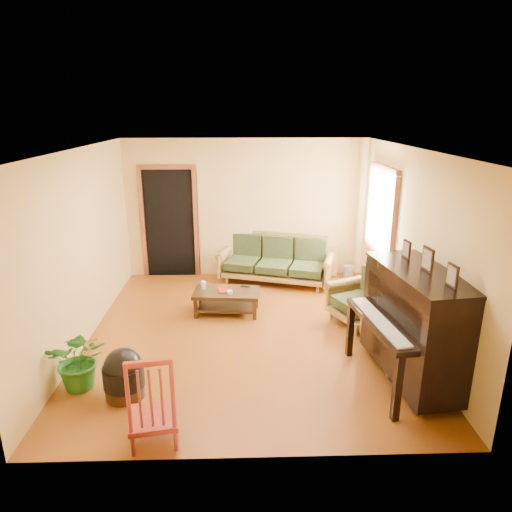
{
  "coord_description": "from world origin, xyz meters",
  "views": [
    {
      "loc": [
        -0.07,
        -5.96,
        3.07
      ],
      "look_at": [
        0.12,
        0.2,
        1.1
      ],
      "focal_mm": 32.0,
      "sensor_mm": 36.0,
      "label": 1
    }
  ],
  "objects_px": {
    "footstool": "(124,379)",
    "potted_plant": "(80,359)",
    "ceramic_crock": "(348,272)",
    "coffee_table": "(227,302)",
    "sofa": "(275,260)",
    "piano": "(415,327)",
    "red_chair": "(152,396)",
    "armchair": "(361,297)"
  },
  "relations": [
    {
      "from": "footstool",
      "to": "potted_plant",
      "type": "distance_m",
      "value": 0.59
    },
    {
      "from": "ceramic_crock",
      "to": "coffee_table",
      "type": "bearing_deg",
      "value": -146.38
    },
    {
      "from": "coffee_table",
      "to": "potted_plant",
      "type": "relative_size",
      "value": 1.4
    },
    {
      "from": "footstool",
      "to": "potted_plant",
      "type": "height_order",
      "value": "potted_plant"
    },
    {
      "from": "sofa",
      "to": "piano",
      "type": "xyz_separation_m",
      "value": [
        1.38,
        -3.3,
        0.25
      ]
    },
    {
      "from": "sofa",
      "to": "red_chair",
      "type": "relative_size",
      "value": 2.09
    },
    {
      "from": "piano",
      "to": "ceramic_crock",
      "type": "relative_size",
      "value": 6.39
    },
    {
      "from": "red_chair",
      "to": "ceramic_crock",
      "type": "height_order",
      "value": "red_chair"
    },
    {
      "from": "piano",
      "to": "potted_plant",
      "type": "height_order",
      "value": "piano"
    },
    {
      "from": "red_chair",
      "to": "potted_plant",
      "type": "distance_m",
      "value": 1.36
    },
    {
      "from": "armchair",
      "to": "ceramic_crock",
      "type": "bearing_deg",
      "value": 57.29
    },
    {
      "from": "armchair",
      "to": "piano",
      "type": "height_order",
      "value": "piano"
    },
    {
      "from": "footstool",
      "to": "sofa",
      "type": "bearing_deg",
      "value": 61.24
    },
    {
      "from": "piano",
      "to": "footstool",
      "type": "distance_m",
      "value": 3.36
    },
    {
      "from": "ceramic_crock",
      "to": "footstool",
      "type": "bearing_deg",
      "value": -132.18
    },
    {
      "from": "potted_plant",
      "to": "coffee_table",
      "type": "bearing_deg",
      "value": 51.06
    },
    {
      "from": "ceramic_crock",
      "to": "piano",
      "type": "bearing_deg",
      "value": -90.75
    },
    {
      "from": "ceramic_crock",
      "to": "potted_plant",
      "type": "xyz_separation_m",
      "value": [
        -3.9,
        -3.51,
        0.24
      ]
    },
    {
      "from": "armchair",
      "to": "red_chair",
      "type": "bearing_deg",
      "value": -161.89
    },
    {
      "from": "ceramic_crock",
      "to": "sofa",
      "type": "bearing_deg",
      "value": -172.54
    },
    {
      "from": "coffee_table",
      "to": "armchair",
      "type": "xyz_separation_m",
      "value": [
        2.01,
        -0.46,
        0.25
      ]
    },
    {
      "from": "armchair",
      "to": "potted_plant",
      "type": "bearing_deg",
      "value": 178.06
    },
    {
      "from": "piano",
      "to": "ceramic_crock",
      "type": "bearing_deg",
      "value": 81.65
    },
    {
      "from": "coffee_table",
      "to": "ceramic_crock",
      "type": "distance_m",
      "value": 2.74
    },
    {
      "from": "armchair",
      "to": "footstool",
      "type": "bearing_deg",
      "value": -175.65
    },
    {
      "from": "sofa",
      "to": "red_chair",
      "type": "height_order",
      "value": "red_chair"
    },
    {
      "from": "sofa",
      "to": "piano",
      "type": "relative_size",
      "value": 1.31
    },
    {
      "from": "coffee_table",
      "to": "ceramic_crock",
      "type": "relative_size",
      "value": 4.18
    },
    {
      "from": "ceramic_crock",
      "to": "potted_plant",
      "type": "bearing_deg",
      "value": -137.95
    },
    {
      "from": "piano",
      "to": "red_chair",
      "type": "bearing_deg",
      "value": -169.27
    },
    {
      "from": "sofa",
      "to": "coffee_table",
      "type": "distance_m",
      "value": 1.6
    },
    {
      "from": "armchair",
      "to": "ceramic_crock",
      "type": "relative_size",
      "value": 3.59
    },
    {
      "from": "armchair",
      "to": "piano",
      "type": "distance_m",
      "value": 1.54
    },
    {
      "from": "piano",
      "to": "potted_plant",
      "type": "distance_m",
      "value": 3.86
    },
    {
      "from": "sofa",
      "to": "armchair",
      "type": "height_order",
      "value": "same"
    },
    {
      "from": "piano",
      "to": "armchair",
      "type": "bearing_deg",
      "value": 90.95
    },
    {
      "from": "armchair",
      "to": "piano",
      "type": "bearing_deg",
      "value": -106.34
    },
    {
      "from": "piano",
      "to": "red_chair",
      "type": "height_order",
      "value": "piano"
    },
    {
      "from": "red_chair",
      "to": "coffee_table",
      "type": "bearing_deg",
      "value": 68.93
    },
    {
      "from": "armchair",
      "to": "footstool",
      "type": "xyz_separation_m",
      "value": [
        -3.09,
        -1.73,
        -0.22
      ]
    },
    {
      "from": "potted_plant",
      "to": "red_chair",
      "type": "bearing_deg",
      "value": -42.51
    },
    {
      "from": "coffee_table",
      "to": "armchair",
      "type": "relative_size",
      "value": 1.17
    }
  ]
}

